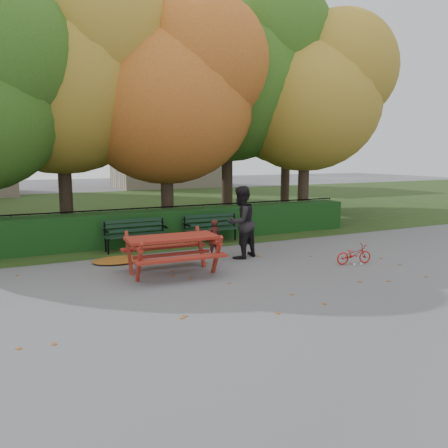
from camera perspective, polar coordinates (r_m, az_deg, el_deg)
name	(u,v)px	position (r m, az deg, el deg)	size (l,w,h in m)	color
ground	(235,276)	(9.93, 1.49, -6.76)	(90.00, 90.00, 0.00)	slate
grass_strip	(110,209)	(23.07, -14.73, 1.96)	(90.00, 90.00, 0.00)	#1D3213
building_right	(168,116)	(38.68, -7.31, 13.77)	(9.00, 6.00, 12.00)	#C4AE99
hedge	(170,226)	(13.88, -7.08, -0.20)	(13.00, 0.90, 1.00)	black
iron_fence	(162,221)	(14.63, -8.09, 0.39)	(14.00, 0.04, 1.02)	black
tree_b	(71,70)	(15.59, -19.30, 18.48)	(6.72, 6.40, 8.79)	black
tree_c	(177,92)	(15.51, -6.18, 16.80)	(6.30, 6.00, 8.00)	black
tree_d	(239,70)	(18.06, 1.97, 19.43)	(7.14, 6.80, 9.58)	black
tree_e	(316,93)	(18.12, 11.96, 16.35)	(6.09, 5.80, 8.16)	black
tree_g	(295,100)	(22.41, 9.30, 15.70)	(6.30, 6.00, 8.55)	black
bench_left	(136,232)	(12.76, -11.44, -1.02)	(1.80, 0.57, 0.88)	black
bench_right	(212,226)	(13.54, -1.57, -0.28)	(1.80, 0.57, 0.88)	black
picnic_table	(172,245)	(10.00, -6.78, -2.70)	(2.09, 1.71, 0.99)	maroon
leaf_pile	(119,260)	(11.50, -13.61, -4.59)	(1.31, 0.91, 0.09)	brown
leaf_scatter	(229,272)	(10.18, 0.70, -6.32)	(9.00, 5.70, 0.01)	brown
child	(214,238)	(11.68, -1.31, -1.85)	(0.37, 0.24, 1.00)	#411815
adult	(241,222)	(11.46, 2.22, 0.23)	(0.93, 0.72, 1.91)	black
bicycle	(354,254)	(11.39, 16.60, -3.81)	(0.33, 0.94, 0.49)	#B51710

